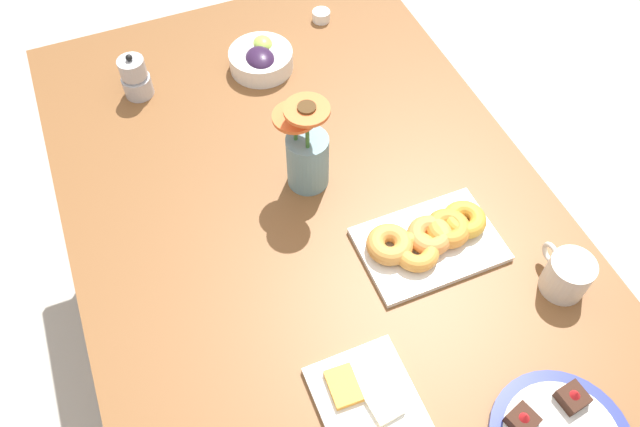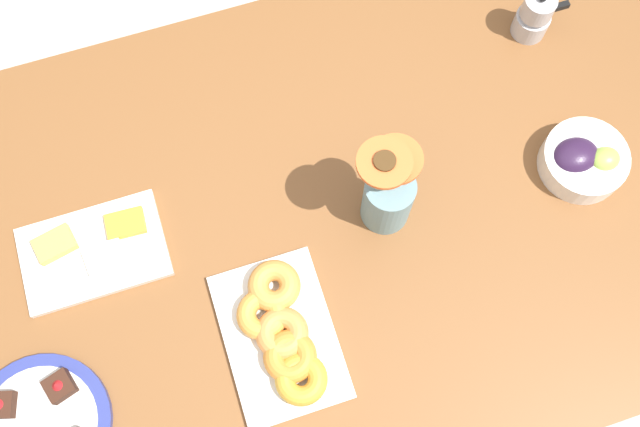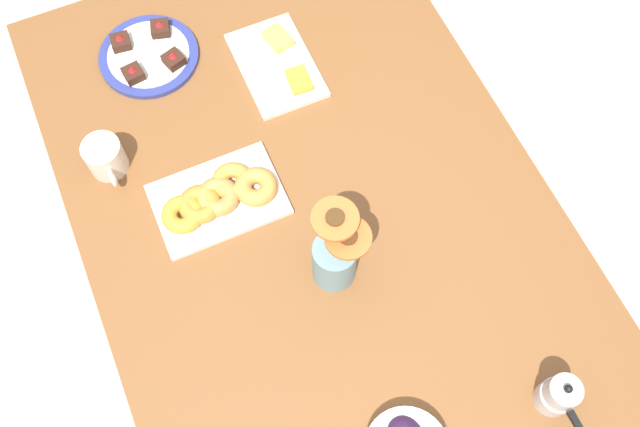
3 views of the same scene
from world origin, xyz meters
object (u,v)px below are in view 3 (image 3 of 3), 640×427
object	(u,v)px
dining_table	(320,236)
flower_vase	(335,258)
moka_pot	(558,395)
dessert_plate	(149,55)
croissant_platter	(219,197)
coffee_mug	(105,157)
cheese_platter	(278,64)

from	to	relation	value
dining_table	flower_vase	world-z (taller)	flower_vase
dining_table	moka_pot	size ratio (longest dim) A/B	13.45
dessert_plate	flower_vase	world-z (taller)	flower_vase
croissant_platter	dessert_plate	world-z (taller)	dessert_plate
croissant_platter	coffee_mug	bearing A→B (deg)	-133.09
dining_table	croissant_platter	bearing A→B (deg)	-125.42
dessert_plate	dining_table	bearing A→B (deg)	20.02
coffee_mug	cheese_platter	bearing A→B (deg)	102.55
dining_table	coffee_mug	size ratio (longest dim) A/B	13.21
dining_table	flower_vase	bearing A→B (deg)	-9.33
coffee_mug	croissant_platter	xyz separation A→B (m)	(0.18, 0.20, -0.02)
cheese_platter	dessert_plate	bearing A→B (deg)	-118.48
coffee_mug	cheese_platter	distance (m)	0.46
flower_vase	moka_pot	xyz separation A→B (m)	(0.41, 0.28, -0.04)
cheese_platter	moka_pot	distance (m)	0.96
croissant_platter	flower_vase	bearing A→B (deg)	33.27
dining_table	moka_pot	xyz separation A→B (m)	(0.53, 0.26, 0.13)
croissant_platter	moka_pot	distance (m)	0.80
coffee_mug	moka_pot	xyz separation A→B (m)	(0.84, 0.64, 0.01)
dessert_plate	moka_pot	world-z (taller)	moka_pot
coffee_mug	croissant_platter	size ratio (longest dim) A/B	0.43
coffee_mug	dining_table	bearing A→B (deg)	50.42
croissant_platter	moka_pot	size ratio (longest dim) A/B	2.39
coffee_mug	moka_pot	world-z (taller)	moka_pot
dining_table	flower_vase	xyz separation A→B (m)	(0.12, -0.02, 0.17)
coffee_mug	cheese_platter	world-z (taller)	coffee_mug
flower_vase	croissant_platter	bearing A→B (deg)	-146.73
moka_pot	croissant_platter	bearing A→B (deg)	-146.17
cheese_platter	moka_pot	size ratio (longest dim) A/B	2.18
dining_table	cheese_platter	xyz separation A→B (m)	(-0.41, 0.07, 0.10)
dining_table	dessert_plate	xyz separation A→B (m)	(-0.56, -0.20, 0.10)
dining_table	moka_pot	bearing A→B (deg)	26.08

